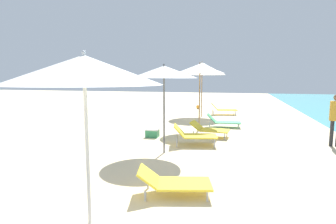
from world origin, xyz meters
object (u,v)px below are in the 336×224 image
object	(u,v)px
lounger_third_shoreside	(194,135)
umbrella_fourth	(200,69)
umbrella_farthest	(202,69)
cooler_box	(152,133)
umbrella_second	(84,70)
lounger_fourth_shoreside	(223,121)
lounger_second_shoreside	(173,182)
person_walking_mid	(336,115)
lounger_farthest_shoreside	(223,109)
umbrella_third	(164,72)
beach_ball	(198,107)
lounger_fourth_inland	(209,129)

from	to	relation	value
lounger_third_shoreside	umbrella_fourth	xyz separation A→B (m)	(-0.19, 2.43, 2.16)
umbrella_farthest	cooler_box	world-z (taller)	umbrella_farthest
umbrella_second	lounger_fourth_shoreside	distance (m)	8.83
umbrella_fourth	lounger_second_shoreside	bearing A→B (deg)	-85.89
lounger_second_shoreside	person_walking_mid	xyz separation A→B (m)	(4.04, 4.74, 0.75)
lounger_fourth_shoreside	lounger_farthest_shoreside	bearing A→B (deg)	89.69
lounger_fourth_shoreside	person_walking_mid	bearing A→B (deg)	-38.22
person_walking_mid	lounger_fourth_shoreside	bearing A→B (deg)	-113.28
lounger_second_shoreside	umbrella_third	distance (m)	3.47
umbrella_second	lounger_farthest_shoreside	bearing A→B (deg)	84.75
lounger_farthest_shoreside	umbrella_farthest	bearing A→B (deg)	-142.00
lounger_second_shoreside	person_walking_mid	bearing A→B (deg)	35.29
umbrella_fourth	cooler_box	distance (m)	3.22
beach_ball	umbrella_second	bearing A→B (deg)	-87.39
umbrella_third	lounger_second_shoreside	bearing A→B (deg)	-70.64
umbrella_second	lounger_farthest_shoreside	world-z (taller)	umbrella_second
umbrella_second	lounger_fourth_shoreside	size ratio (longest dim) A/B	1.69
cooler_box	lounger_second_shoreside	bearing A→B (deg)	-67.13
lounger_fourth_shoreside	umbrella_farthest	distance (m)	3.97
umbrella_farthest	lounger_fourth_inland	bearing A→B (deg)	-78.91
lounger_farthest_shoreside	person_walking_mid	bearing A→B (deg)	-69.90
umbrella_third	lounger_third_shoreside	distance (m)	2.34
umbrella_second	umbrella_farthest	distance (m)	11.39
lounger_fourth_inland	umbrella_farthest	bearing A→B (deg)	105.58
cooler_box	lounger_farthest_shoreside	bearing A→B (deg)	72.86
lounger_second_shoreside	lounger_fourth_shoreside	distance (m)	7.23
person_walking_mid	beach_ball	distance (m)	10.79
umbrella_third	umbrella_second	bearing A→B (deg)	-90.44
lounger_fourth_inland	umbrella_third	bearing A→B (deg)	-107.69
lounger_second_shoreside	lounger_farthest_shoreside	world-z (taller)	lounger_farthest_shoreside
umbrella_fourth	beach_ball	distance (m)	8.15
lounger_farthest_shoreside	person_walking_mid	size ratio (longest dim) A/B	0.95
umbrella_third	cooler_box	size ratio (longest dim) A/B	5.53
lounger_fourth_inland	lounger_fourth_shoreside	bearing A→B (deg)	84.59
person_walking_mid	cooler_box	bearing A→B (deg)	-76.55
lounger_third_shoreside	lounger_fourth_inland	size ratio (longest dim) A/B	1.03
lounger_second_shoreside	umbrella_farthest	size ratio (longest dim) A/B	0.48
lounger_fourth_shoreside	beach_ball	bearing A→B (deg)	103.75
lounger_second_shoreside	lounger_fourth_shoreside	size ratio (longest dim) A/B	0.97
umbrella_fourth	lounger_farthest_shoreside	distance (m)	5.64
umbrella_fourth	lounger_fourth_inland	distance (m)	2.51
lounger_third_shoreside	lounger_fourth_shoreside	bearing A→B (deg)	66.29
umbrella_third	lounger_farthest_shoreside	bearing A→B (deg)	82.61
lounger_fourth_inland	umbrella_farthest	distance (m)	5.61
umbrella_second	lounger_second_shoreside	bearing A→B (deg)	53.07
lounger_third_shoreside	umbrella_third	bearing A→B (deg)	-134.05
lounger_second_shoreside	beach_ball	world-z (taller)	lounger_second_shoreside
umbrella_second	lounger_fourth_shoreside	bearing A→B (deg)	80.62
umbrella_fourth	person_walking_mid	distance (m)	4.94
umbrella_second	lounger_third_shoreside	bearing A→B (deg)	81.98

